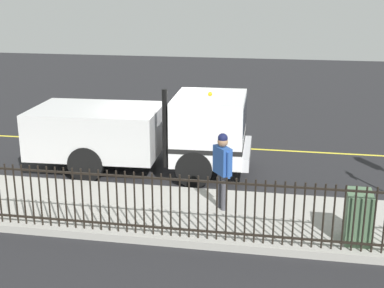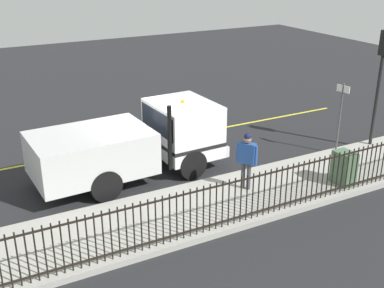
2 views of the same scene
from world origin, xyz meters
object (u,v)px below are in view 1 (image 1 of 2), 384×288
Objects in this scene: work_truck at (155,128)px; worker_standing at (222,163)px; utility_cabinet at (358,217)px; traffic_cone at (180,145)px.

work_truck is 3.49× the size of worker_standing.
utility_cabinet is at bearing -147.18° from worker_standing.
work_truck is at bearing -12.33° from traffic_cone.
work_truck is 6.02× the size of utility_cabinet.
utility_cabinet is (3.78, 5.03, -0.56)m from work_truck.
worker_standing is at bearing 23.17° from traffic_cone.
utility_cabinet is at bearing 50.71° from work_truck.
work_truck reaches higher than worker_standing.
traffic_cone is (-5.44, -4.67, -0.38)m from utility_cabinet.
traffic_cone is at bearing -12.60° from worker_standing.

